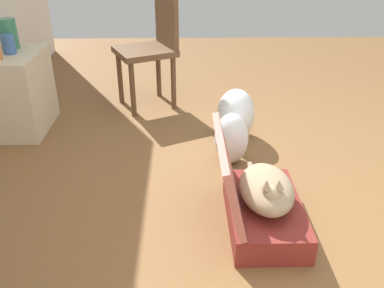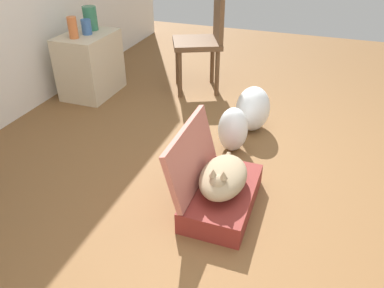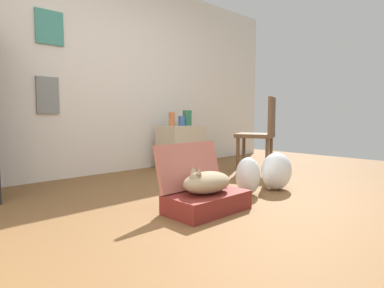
{
  "view_description": "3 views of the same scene",
  "coord_description": "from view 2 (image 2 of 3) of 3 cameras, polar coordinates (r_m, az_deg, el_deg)",
  "views": [
    {
      "loc": [
        -2.1,
        0.56,
        1.46
      ],
      "look_at": [
        -0.28,
        0.52,
        0.48
      ],
      "focal_mm": 38.81,
      "sensor_mm": 36.0,
      "label": 1
    },
    {
      "loc": [
        -2.1,
        -0.31,
        1.62
      ],
      "look_at": [
        -0.13,
        0.4,
        0.31
      ],
      "focal_mm": 35.2,
      "sensor_mm": 36.0,
      "label": 2
    },
    {
      "loc": [
        -2.1,
        -1.59,
        0.76
      ],
      "look_at": [
        -0.27,
        0.34,
        0.52
      ],
      "focal_mm": 30.03,
      "sensor_mm": 36.0,
      "label": 3
    }
  ],
  "objects": [
    {
      "name": "suitcase_lid",
      "position": [
        2.29,
        -0.06,
        -1.82
      ],
      "size": [
        0.65,
        0.13,
        0.38
      ],
      "primitive_type": "cube",
      "rotation": [
        1.32,
        0.0,
        0.0
      ],
      "color": "#B26356",
      "rests_on": "suitcase_base"
    },
    {
      "name": "vase_tall",
      "position": [
        3.73,
        -17.62,
        16.47
      ],
      "size": [
        0.08,
        0.08,
        0.19
      ],
      "primitive_type": "cylinder",
      "color": "#CC6B38",
      "rests_on": "side_table"
    },
    {
      "name": "plastic_bag_clear",
      "position": [
        3.22,
        9.2,
        5.31
      ],
      "size": [
        0.35,
        0.28,
        0.38
      ],
      "primitive_type": "ellipsoid",
      "color": "silver",
      "rests_on": "ground"
    },
    {
      "name": "suitcase_base",
      "position": [
        2.4,
        4.6,
        -8.0
      ],
      "size": [
        0.65,
        0.38,
        0.15
      ],
      "primitive_type": "cube",
      "color": "maroon",
      "rests_on": "ground"
    },
    {
      "name": "ground_plane",
      "position": [
        2.67,
        9.05,
        -5.71
      ],
      "size": [
        7.68,
        7.68,
        0.0
      ],
      "primitive_type": "plane",
      "color": "brown",
      "rests_on": "ground"
    },
    {
      "name": "vase_round",
      "position": [
        3.83,
        -15.71,
        16.71
      ],
      "size": [
        0.09,
        0.09,
        0.14
      ],
      "primitive_type": "cylinder",
      "color": "#38609E",
      "rests_on": "side_table"
    },
    {
      "name": "cat",
      "position": [
        2.3,
        4.71,
        -5.01
      ],
      "size": [
        0.52,
        0.28,
        0.22
      ],
      "color": "#998466",
      "rests_on": "suitcase_base"
    },
    {
      "name": "plastic_bag_white",
      "position": [
        2.91,
        6.23,
        2.21
      ],
      "size": [
        0.24,
        0.23,
        0.36
      ],
      "primitive_type": "ellipsoid",
      "color": "silver",
      "rests_on": "ground"
    },
    {
      "name": "side_table",
      "position": [
        3.95,
        -15.15,
        11.53
      ],
      "size": [
        0.6,
        0.43,
        0.61
      ],
      "primitive_type": "cube",
      "color": "beige",
      "rests_on": "ground"
    },
    {
      "name": "chair",
      "position": [
        3.84,
        1.9,
        15.8
      ],
      "size": [
        0.58,
        0.6,
        0.99
      ],
      "rotation": [
        0.0,
        0.0,
        -2.71
      ],
      "color": "brown",
      "rests_on": "ground"
    },
    {
      "name": "vase_short",
      "position": [
        3.96,
        -15.17,
        17.92
      ],
      "size": [
        0.13,
        0.13,
        0.22
      ],
      "primitive_type": "cylinder",
      "color": "#2D7051",
      "rests_on": "side_table"
    }
  ]
}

